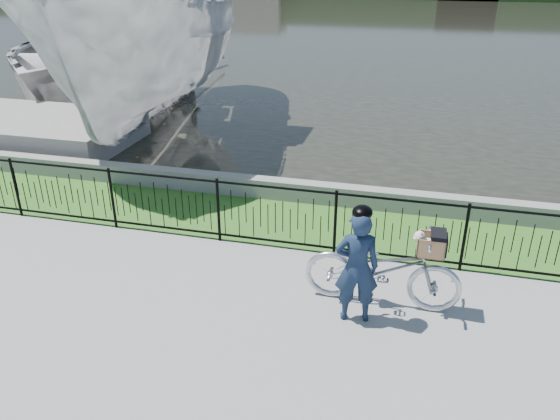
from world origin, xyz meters
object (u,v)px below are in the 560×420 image
(bicycle_rig, at_px, (383,268))
(cyclist, at_px, (357,265))
(boat_near, at_px, (150,43))
(boat_far, at_px, (97,50))

(bicycle_rig, bearing_deg, cyclist, -125.77)
(boat_near, bearing_deg, cyclist, -49.42)
(bicycle_rig, height_order, boat_near, boat_near)
(boat_near, xyz_separation_m, boat_far, (-4.68, 4.73, -1.09))
(bicycle_rig, height_order, boat_far, boat_far)
(cyclist, height_order, boat_far, boat_far)
(bicycle_rig, relative_size, boat_far, 0.17)
(boat_far, bearing_deg, bicycle_rig, -45.96)
(bicycle_rig, distance_m, cyclist, 0.61)
(boat_far, bearing_deg, boat_near, -45.31)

